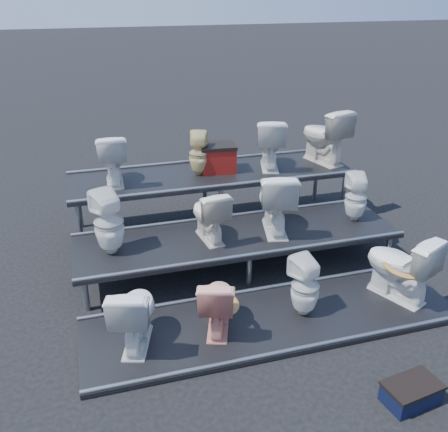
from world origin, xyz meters
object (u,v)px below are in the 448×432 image
object	(u,v)px
toilet_9	(199,153)
toilet_10	(270,143)
toilet_3	(400,265)
red_crate	(218,159)
toilet_4	(109,223)
toilet_2	(305,286)
toilet_8	(112,158)
toilet_5	(209,215)
toilet_1	(217,302)
toilet_0	(134,313)
step_stool	(411,394)
toilet_11	(324,135)
toilet_6	(275,201)
toilet_7	(356,197)

from	to	relation	value
toilet_9	toilet_10	world-z (taller)	toilet_10
toilet_3	red_crate	xyz separation A→B (m)	(-1.45, 2.67, 0.56)
toilet_4	toilet_10	world-z (taller)	toilet_10
toilet_2	toilet_9	size ratio (longest dim) A/B	1.09
toilet_2	toilet_3	bearing A→B (deg)	167.39
toilet_8	red_crate	world-z (taller)	toilet_8
toilet_3	toilet_5	bearing A→B (deg)	-57.63
toilet_1	toilet_5	size ratio (longest dim) A/B	1.00
toilet_4	toilet_10	distance (m)	2.87
toilet_2	toilet_10	world-z (taller)	toilet_10
toilet_2	red_crate	world-z (taller)	red_crate
red_crate	toilet_3	bearing A→B (deg)	-55.09
toilet_9	toilet_0	bearing A→B (deg)	79.47
red_crate	toilet_9	bearing A→B (deg)	-161.39
toilet_4	toilet_5	xyz separation A→B (m)	(1.23, 0.00, -0.05)
red_crate	step_stool	distance (m)	4.26
toilet_0	toilet_2	xyz separation A→B (m)	(1.87, 0.00, -0.02)
toilet_2	step_stool	xyz separation A→B (m)	(0.41, -1.44, -0.32)
toilet_2	toilet_5	bearing A→B (deg)	-72.49
step_stool	toilet_11	bearing A→B (deg)	67.09
toilet_3	toilet_8	xyz separation A→B (m)	(-3.00, 2.60, 0.74)
toilet_4	red_crate	xyz separation A→B (m)	(1.73, 1.37, 0.19)
toilet_2	toilet_11	bearing A→B (deg)	-131.68
toilet_6	toilet_11	size ratio (longest dim) A/B	0.98
toilet_2	toilet_9	bearing A→B (deg)	-90.38
toilet_1	toilet_7	world-z (taller)	toilet_7
toilet_0	toilet_7	xyz separation A→B (m)	(3.20, 1.30, 0.36)
toilet_9	toilet_5	bearing A→B (deg)	97.89
toilet_7	toilet_10	distance (m)	1.58
toilet_7	toilet_5	bearing A→B (deg)	13.64
toilet_1	toilet_8	world-z (taller)	toilet_8
toilet_2	toilet_6	bearing A→B (deg)	-108.70
toilet_0	toilet_1	bearing A→B (deg)	-162.85
toilet_4	toilet_7	distance (m)	3.31
toilet_3	red_crate	bearing A→B (deg)	-85.35
toilet_11	step_stool	xyz separation A→B (m)	(-1.04, -4.04, -1.20)
step_stool	toilet_2	bearing A→B (deg)	97.38
toilet_2	toilet_10	xyz separation A→B (m)	(0.55, 2.60, 0.84)
toilet_3	toilet_11	bearing A→B (deg)	-119.47
toilet_4	toilet_5	bearing A→B (deg)	161.03
toilet_7	toilet_6	bearing A→B (deg)	13.64
toilet_10	step_stool	world-z (taller)	toilet_10
toilet_7	toilet_0	bearing A→B (deg)	35.74
toilet_1	toilet_9	size ratio (longest dim) A/B	1.06
toilet_1	toilet_10	world-z (taller)	toilet_10
toilet_11	red_crate	size ratio (longest dim) A/B	1.70
toilet_5	red_crate	size ratio (longest dim) A/B	1.35
toilet_10	step_stool	size ratio (longest dim) A/B	1.58
red_crate	step_stool	world-z (taller)	red_crate
toilet_0	toilet_11	size ratio (longest dim) A/B	0.87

